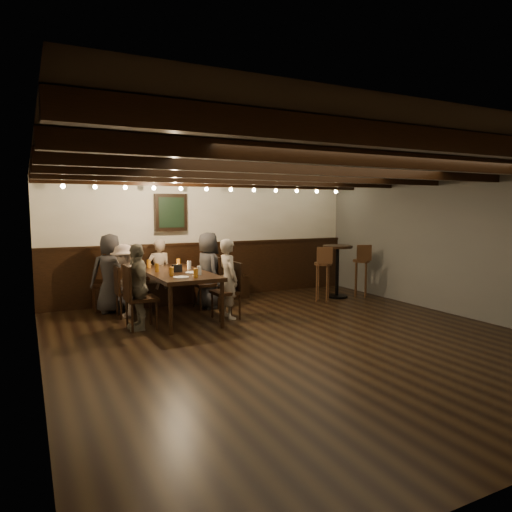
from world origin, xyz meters
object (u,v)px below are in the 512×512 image
person_right_near (208,270)px  bar_stool_right (361,277)px  chair_left_near (128,301)px  person_bench_left (111,273)px  chair_right_near (207,292)px  person_bench_centre (159,273)px  high_top_table (337,263)px  person_left_near (125,281)px  bar_stool_left (323,281)px  person_right_far (228,279)px  person_left_far (138,287)px  dining_table (176,275)px  chair_left_far (140,310)px  person_bench_right (207,271)px  chair_right_far (227,301)px

person_right_near → bar_stool_right: (3.22, -0.41, -0.29)m
chair_left_near → person_bench_left: size_ratio=0.62×
chair_right_near → person_bench_centre: 1.00m
person_bench_centre → high_top_table: 3.59m
person_left_near → bar_stool_left: bearing=82.5°
person_right_far → person_bench_left: bearing=50.7°
chair_right_near → high_top_table: (2.76, -0.25, 0.42)m
person_left_far → person_left_near: bearing=-180.0°
chair_left_near → bar_stool_left: bearing=82.4°
dining_table → chair_left_far: (-0.71, -0.46, -0.42)m
person_left_near → person_right_near: (1.50, 0.02, 0.08)m
chair_left_near → person_bench_right: 1.72m
high_top_table → bar_stool_right: bar_stool_right is taller
chair_right_near → person_bench_right: bearing=-21.8°
chair_left_far → person_right_near: bearing=121.5°
chair_left_far → person_bench_centre: size_ratio=0.78×
person_left_far → person_right_near: (1.49, 0.92, 0.04)m
high_top_table → person_bench_right: bearing=164.8°
person_bench_centre → high_top_table: person_bench_centre is taller
person_bench_right → chair_left_far: bearing=39.8°
chair_left_far → person_right_near: 1.77m
chair_right_far → dining_table: bearing=58.0°
person_left_far → chair_right_far: bearing=90.0°
chair_right_far → person_left_near: person_left_near is taller
person_left_far → bar_stool_left: bearing=96.3°
person_right_near → bar_stool_left: bearing=-102.4°
person_bench_right → person_left_near: (-1.64, -0.47, 0.01)m
person_left_near → bar_stool_left: size_ratio=1.13×
person_right_near → chair_right_far: bearing=178.1°
person_right_near → chair_left_far: bearing=121.5°
high_top_table → chair_left_far: bearing=-170.9°
chair_right_far → person_left_near: (-1.48, 0.88, 0.33)m
bar_stool_right → person_left_far: bearing=-153.0°
person_left_far → high_top_table: 4.27m
chair_left_far → person_right_far: bearing=90.0°
high_top_table → person_right_far: bearing=-166.6°
person_bench_left → person_left_far: person_bench_left is taller
chair_left_near → person_bench_left: bearing=-158.0°
person_left_near → high_top_table: bearing=86.1°
bar_stool_right → chair_left_near: bearing=-163.9°
chair_right_near → person_right_far: person_right_far is taller
person_right_far → chair_right_near: bearing=1.9°
person_bench_right → person_right_near: 0.48m
person_bench_left → person_left_near: (0.16, -0.45, -0.08)m
chair_left_far → chair_right_near: (1.43, 0.92, -0.01)m
bar_stool_right → bar_stool_left: bearing=-156.4°
chair_left_near → person_left_near: bearing=-90.0°
chair_right_far → person_right_far: 0.38m
person_left_near → bar_stool_left: person_left_near is taller
person_bench_right → person_right_far: size_ratio=0.92×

